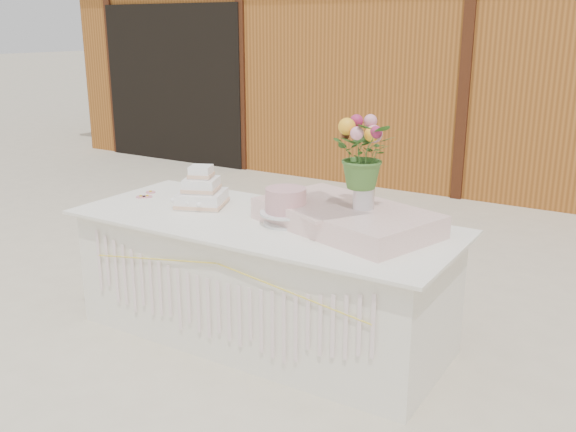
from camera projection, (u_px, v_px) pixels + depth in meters
The scene contains 9 objects.
ground at pixel (264, 335), 4.11m from camera, with size 80.00×80.00×0.00m, color beige.
barn at pixel (511, 44), 8.53m from camera, with size 12.60×4.60×3.30m.
cake_table at pixel (262, 279), 3.99m from camera, with size 2.40×1.00×0.77m.
wedding_cake at pixel (202, 192), 4.17m from camera, with size 0.39×0.39×0.27m.
pink_cake_stand at pixel (286, 204), 3.77m from camera, with size 0.31×0.31×0.22m.
satin_runner at pixel (346, 217), 3.72m from camera, with size 1.03×0.60×0.13m, color #FED4CC.
flower_vase at pixel (364, 194), 3.64m from camera, with size 0.12×0.12×0.17m, color silver.
bouquet at pixel (365, 146), 3.57m from camera, with size 0.35×0.30×0.38m, color #406D2B.
loose_flowers at pixel (142, 196), 4.41m from camera, with size 0.13×0.33×0.02m, color pink, non-canonical shape.
Camera 1 is at (2.08, -3.09, 1.90)m, focal length 40.00 mm.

